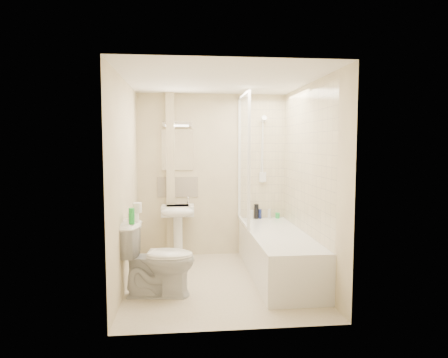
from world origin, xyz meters
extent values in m
plane|color=beige|center=(0.00, 0.00, 0.00)|extent=(2.50, 2.50, 0.00)
cube|color=beige|center=(0.00, 1.25, 1.20)|extent=(2.20, 0.02, 2.40)
cube|color=beige|center=(-1.10, 0.00, 1.20)|extent=(0.02, 2.50, 2.40)
cube|color=beige|center=(1.10, 0.00, 1.20)|extent=(0.02, 2.50, 2.40)
cube|color=white|center=(0.00, 0.00, 2.40)|extent=(2.20, 2.50, 0.02)
cube|color=beige|center=(0.75, 1.24, 1.42)|extent=(0.70, 0.01, 1.75)
cube|color=beige|center=(1.09, 0.20, 1.42)|extent=(0.01, 2.10, 1.75)
cube|color=beige|center=(-0.62, 1.19, 1.20)|extent=(0.12, 0.12, 2.40)
cube|color=beige|center=(-0.52, 1.24, 1.03)|extent=(0.60, 0.02, 0.30)
cube|color=white|center=(-0.52, 1.24, 1.58)|extent=(0.46, 0.01, 0.60)
cube|color=silver|center=(-0.52, 1.22, 1.95)|extent=(0.42, 0.07, 0.07)
cube|color=white|center=(0.75, 0.20, 0.28)|extent=(0.70, 2.10, 0.55)
cube|color=white|center=(0.75, 0.20, 0.49)|extent=(0.56, 1.96, 0.05)
cube|color=white|center=(0.40, 0.80, 1.45)|extent=(0.01, 0.90, 1.80)
cube|color=white|center=(0.40, 1.23, 1.45)|extent=(0.04, 0.04, 1.80)
cube|color=white|center=(0.40, 0.35, 1.45)|extent=(0.04, 0.04, 1.80)
cube|color=white|center=(0.40, 0.80, 2.33)|extent=(0.04, 0.90, 0.04)
cube|color=white|center=(0.40, 0.80, 0.57)|extent=(0.04, 0.90, 0.03)
cylinder|color=white|center=(0.75, 1.22, 1.55)|extent=(0.02, 0.02, 0.90)
cylinder|color=white|center=(0.75, 1.22, 1.10)|extent=(0.05, 0.05, 0.02)
cylinder|color=white|center=(0.75, 1.22, 2.00)|extent=(0.05, 0.05, 0.02)
cylinder|color=white|center=(0.75, 1.15, 2.03)|extent=(0.08, 0.11, 0.11)
cube|color=white|center=(0.75, 1.21, 1.17)|extent=(0.10, 0.05, 0.14)
cylinder|color=white|center=(0.73, 1.19, 1.60)|extent=(0.01, 0.13, 0.84)
cylinder|color=white|center=(-0.52, 1.08, 0.31)|extent=(0.13, 0.13, 0.62)
cube|color=white|center=(-0.52, 1.05, 0.71)|extent=(0.46, 0.36, 0.14)
ellipsoid|color=white|center=(-0.52, 0.88, 0.71)|extent=(0.46, 0.20, 0.14)
cube|color=silver|center=(-0.52, 1.05, 0.77)|extent=(0.32, 0.23, 0.04)
cylinder|color=white|center=(-0.67, 1.16, 0.83)|extent=(0.03, 0.03, 0.10)
cylinder|color=white|center=(-0.37, 1.16, 0.83)|extent=(0.03, 0.03, 0.10)
sphere|color=white|center=(-0.67, 1.16, 0.88)|extent=(0.04, 0.04, 0.04)
sphere|color=white|center=(-0.37, 1.16, 0.88)|extent=(0.04, 0.04, 0.04)
cylinder|color=silver|center=(0.57, 1.16, 0.62)|extent=(0.06, 0.06, 0.13)
cylinder|color=black|center=(0.65, 1.16, 0.66)|extent=(0.07, 0.07, 0.22)
cylinder|color=navy|center=(0.71, 1.16, 0.62)|extent=(0.05, 0.05, 0.14)
cylinder|color=silver|center=(0.85, 1.16, 0.62)|extent=(0.05, 0.05, 0.14)
cylinder|color=green|center=(0.97, 1.16, 0.59)|extent=(0.07, 0.07, 0.08)
imported|color=white|center=(-0.72, -0.33, 0.41)|extent=(0.63, 0.90, 0.82)
cylinder|color=white|center=(-0.98, -0.25, 0.86)|extent=(0.12, 0.12, 0.10)
cylinder|color=white|center=(-0.94, -0.25, 0.97)|extent=(0.10, 0.10, 0.11)
cylinder|color=green|center=(-0.98, -0.41, 0.90)|extent=(0.06, 0.06, 0.17)
camera|label=1|loc=(-0.43, -4.67, 1.66)|focal=32.00mm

